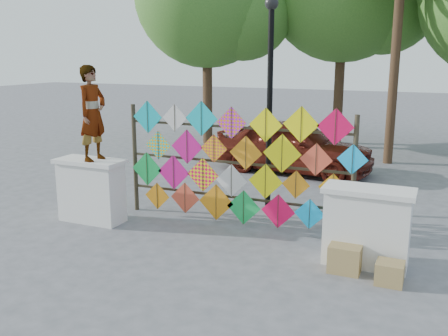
{
  "coord_description": "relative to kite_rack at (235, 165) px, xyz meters",
  "views": [
    {
      "loc": [
        3.64,
        -7.99,
        3.32
      ],
      "look_at": [
        -0.13,
        0.6,
        1.17
      ],
      "focal_mm": 40.0,
      "sensor_mm": 36.0,
      "label": 1
    }
  ],
  "objects": [
    {
      "name": "ground",
      "position": [
        -0.04,
        -0.73,
        -1.22
      ],
      "size": [
        80.0,
        80.0,
        0.0
      ],
      "primitive_type": "plane",
      "color": "gray",
      "rests_on": "ground"
    },
    {
      "name": "parapet_right",
      "position": [
        2.66,
        -0.93,
        -0.57
      ],
      "size": [
        1.4,
        0.65,
        1.28
      ],
      "color": "silver",
      "rests_on": "ground"
    },
    {
      "name": "sedan",
      "position": [
        -0.22,
        4.89,
        -0.46
      ],
      "size": [
        4.68,
        2.31,
        1.53
      ],
      "primitive_type": "imported",
      "rotation": [
        0.0,
        0.0,
        1.46
      ],
      "color": "#52160E",
      "rests_on": "ground"
    },
    {
      "name": "kite_rack",
      "position": [
        0.0,
        0.0,
        0.0
      ],
      "size": [
        4.89,
        0.24,
        2.44
      ],
      "color": "#332B1C",
      "rests_on": "ground"
    },
    {
      "name": "cardboard_box_near",
      "position": [
        2.41,
        -1.31,
        -1.01
      ],
      "size": [
        0.49,
        0.43,
        0.43
      ],
      "primitive_type": "cube",
      "color": "#9F864D",
      "rests_on": "ground"
    },
    {
      "name": "lamppost",
      "position": [
        0.26,
        1.27,
        1.47
      ],
      "size": [
        0.28,
        0.28,
        4.46
      ],
      "color": "black",
      "rests_on": "ground"
    },
    {
      "name": "cardboard_box_far",
      "position": [
        3.1,
        -1.49,
        -1.06
      ],
      "size": [
        0.4,
        0.37,
        0.34
      ],
      "primitive_type": "cube",
      "color": "#9F864D",
      "rests_on": "ground"
    },
    {
      "name": "parapet_left",
      "position": [
        -2.74,
        -0.93,
        -0.57
      ],
      "size": [
        1.4,
        0.65,
        1.28
      ],
      "color": "silver",
      "rests_on": "ground"
    },
    {
      "name": "vendor_woman",
      "position": [
        -2.6,
        -0.93,
        0.98
      ],
      "size": [
        0.47,
        0.69,
        1.84
      ],
      "primitive_type": "imported",
      "rotation": [
        0.0,
        0.0,
        1.52
      ],
      "color": "#99999E",
      "rests_on": "parapet_left"
    }
  ]
}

